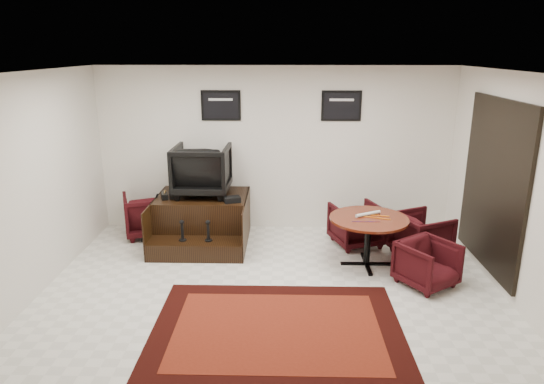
% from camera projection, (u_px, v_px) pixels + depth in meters
% --- Properties ---
extents(ground, '(6.00, 6.00, 0.00)m').
position_uv_depth(ground, '(271.00, 295.00, 6.26)').
color(ground, white).
rests_on(ground, ground).
extents(room_shell, '(6.02, 5.02, 2.81)m').
position_uv_depth(room_shell, '(305.00, 158.00, 5.86)').
color(room_shell, silver).
rests_on(room_shell, ground).
extents(area_rug, '(2.83, 2.13, 0.01)m').
position_uv_depth(area_rug, '(277.00, 330.00, 5.47)').
color(area_rug, black).
rests_on(area_rug, ground).
extents(shine_podium, '(1.48, 1.52, 0.76)m').
position_uv_depth(shine_podium, '(203.00, 221.00, 7.93)').
color(shine_podium, black).
rests_on(shine_podium, ground).
extents(shine_chair, '(0.90, 0.84, 0.91)m').
position_uv_depth(shine_chair, '(202.00, 167.00, 7.83)').
color(shine_chair, black).
rests_on(shine_chair, shine_podium).
extents(shoes_pair, '(0.28, 0.30, 0.09)m').
position_uv_depth(shoes_pair, '(168.00, 195.00, 7.75)').
color(shoes_pair, black).
rests_on(shoes_pair, shine_podium).
extents(polish_kit, '(0.29, 0.24, 0.09)m').
position_uv_depth(polish_kit, '(232.00, 199.00, 7.54)').
color(polish_kit, black).
rests_on(polish_kit, shine_podium).
extents(umbrella_black, '(0.30, 0.11, 0.80)m').
position_uv_depth(umbrella_black, '(150.00, 219.00, 7.85)').
color(umbrella_black, black).
rests_on(umbrella_black, ground).
extents(umbrella_hooked, '(0.32, 0.12, 0.86)m').
position_uv_depth(umbrella_hooked, '(151.00, 217.00, 7.88)').
color(umbrella_hooked, black).
rests_on(umbrella_hooked, ground).
extents(armchair_side, '(0.97, 0.94, 0.79)m').
position_uv_depth(armchair_side, '(148.00, 212.00, 8.21)').
color(armchair_side, black).
rests_on(armchair_side, ground).
extents(meeting_table, '(1.13, 1.13, 0.74)m').
position_uv_depth(meeting_table, '(369.00, 224.00, 6.95)').
color(meeting_table, '#401409').
rests_on(meeting_table, ground).
extents(table_chair_back, '(0.90, 0.87, 0.74)m').
position_uv_depth(table_chair_back, '(356.00, 223.00, 7.79)').
color(table_chair_back, black).
rests_on(table_chair_back, ground).
extents(table_chair_window, '(0.92, 0.94, 0.74)m').
position_uv_depth(table_chair_window, '(422.00, 233.00, 7.36)').
color(table_chair_window, black).
rests_on(table_chair_window, ground).
extents(table_chair_corner, '(0.89, 0.88, 0.68)m').
position_uv_depth(table_chair_corner, '(427.00, 262.00, 6.43)').
color(table_chair_corner, black).
rests_on(table_chair_corner, ground).
extents(paper_roll, '(0.39, 0.25, 0.05)m').
position_uv_depth(paper_roll, '(368.00, 214.00, 7.01)').
color(paper_roll, silver).
rests_on(paper_roll, meeting_table).
extents(table_clutter, '(0.57, 0.33, 0.01)m').
position_uv_depth(table_clutter, '(372.00, 217.00, 6.92)').
color(table_clutter, orange).
rests_on(table_clutter, meeting_table).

